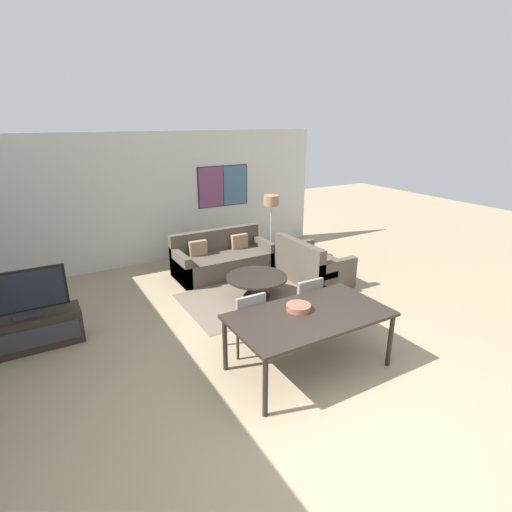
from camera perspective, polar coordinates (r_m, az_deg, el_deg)
name	(u,v)px	position (r m, az deg, el deg)	size (l,w,h in m)	color
ground_plane	(337,423)	(4.64, 11.47, -22.36)	(24.00, 24.00, 0.00)	#9E896B
wall_back	(160,198)	(8.95, -13.56, 8.03)	(7.81, 0.09, 2.80)	silver
area_rug	(257,297)	(7.20, 0.11, -5.87)	(2.58, 1.71, 0.01)	#706051
tv_console	(32,332)	(6.42, -29.40, -9.38)	(1.30, 0.44, 0.50)	black
television	(24,294)	(6.19, -30.26, -4.67)	(1.07, 0.20, 0.66)	#2D2D33
sofa_main	(222,259)	(8.27, -4.89, -0.49)	(1.99, 0.91, 0.85)	#51473D
sofa_side	(310,267)	(7.89, 7.79, -1.59)	(0.91, 1.43, 0.85)	#51473D
coffee_table	(257,282)	(7.08, 0.11, -3.67)	(1.08, 1.08, 0.40)	black
dining_table	(309,318)	(5.03, 7.65, -8.83)	(1.98, 1.09, 0.77)	black
dining_chair_left	(247,319)	(5.42, -1.36, -8.97)	(0.46, 0.46, 0.88)	gray
dining_chair_centre	(304,302)	(5.92, 6.91, -6.55)	(0.46, 0.46, 0.88)	gray
fruit_bowl	(298,307)	(5.07, 6.09, -7.24)	(0.31, 0.31, 0.07)	#995642
floor_lamp	(271,206)	(8.69, 2.20, 7.16)	(0.33, 0.33, 1.48)	#2D2D33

